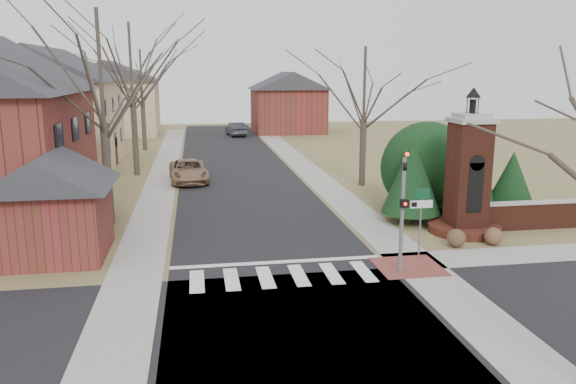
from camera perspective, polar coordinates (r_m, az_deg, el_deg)
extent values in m
plane|color=olive|center=(19.43, -0.22, -9.42)|extent=(120.00, 120.00, 0.00)
cube|color=black|center=(40.57, -5.19, 2.04)|extent=(8.00, 70.00, 0.01)
cube|color=black|center=(16.72, 1.47, -13.15)|extent=(120.00, 8.00, 0.01)
cube|color=silver|center=(20.17, -0.59, -8.56)|extent=(8.00, 2.20, 0.02)
cube|color=silver|center=(21.56, -1.20, -7.16)|extent=(8.00, 0.35, 0.02)
cube|color=gray|center=(41.26, 2.03, 2.26)|extent=(2.00, 60.00, 0.02)
cube|color=gray|center=(40.53, -12.54, 1.79)|extent=(2.00, 60.00, 0.02)
cube|color=brown|center=(21.56, 12.15, -7.44)|extent=(2.40, 2.40, 0.02)
cylinder|color=slate|center=(20.42, 11.51, -2.39)|extent=(0.14, 0.14, 4.20)
imported|color=black|center=(20.02, 11.75, 3.02)|extent=(0.15, 0.18, 0.90)
sphere|color=#FF0C05|center=(19.77, 12.01, 3.77)|extent=(0.14, 0.14, 0.14)
cube|color=black|center=(20.14, 11.75, -1.14)|extent=(0.28, 0.16, 0.30)
sphere|color=#FF0C05|center=(20.05, 11.84, -1.20)|extent=(0.11, 0.11, 0.11)
cylinder|color=slate|center=(22.35, 13.28, -3.32)|extent=(0.06, 0.06, 2.60)
cube|color=silver|center=(22.12, 13.40, -1.21)|extent=(0.90, 0.03, 0.30)
cube|color=black|center=(22.00, 12.70, -1.26)|extent=(0.22, 0.02, 0.18)
cube|color=#0D3F25|center=(22.04, 13.46, -0.20)|extent=(0.60, 0.03, 0.40)
cylinder|color=#512418|center=(26.67, 17.47, -3.53)|extent=(3.20, 3.20, 0.36)
cube|color=#512418|center=(26.15, 17.79, 1.37)|extent=(1.50, 1.50, 5.00)
cube|color=black|center=(25.58, 18.47, 0.41)|extent=(0.70, 0.10, 2.20)
cube|color=gray|center=(25.82, 18.16, 6.93)|extent=(1.70, 1.70, 0.20)
cube|color=gray|center=(25.80, 18.19, 7.38)|extent=(1.30, 1.30, 0.20)
cylinder|color=black|center=(25.78, 18.25, 8.26)|extent=(0.20, 0.20, 0.60)
cone|color=black|center=(25.75, 18.34, 9.59)|extent=(0.64, 0.64, 0.45)
cube|color=#512418|center=(28.85, 25.53, -2.13)|extent=(7.50, 0.40, 1.20)
cube|color=gray|center=(28.71, 25.65, -0.88)|extent=(7.50, 0.50, 0.10)
cube|color=beige|center=(46.24, -22.80, 6.39)|extent=(9.00, 12.00, 6.40)
cube|color=beige|center=(44.42, -27.20, 11.40)|extent=(0.75, 0.75, 3.50)
cube|color=maroon|center=(23.74, -22.82, -2.81)|extent=(4.00, 4.00, 2.80)
cube|color=maroon|center=(22.87, -26.40, 1.43)|extent=(0.75, 0.75, 1.82)
cube|color=beige|center=(66.59, -17.44, 8.12)|extent=(10.00, 8.00, 6.00)
cube|color=beige|center=(65.32, -20.34, 11.37)|extent=(0.75, 0.75, 3.08)
cube|color=maroon|center=(66.88, -0.02, 8.27)|extent=(8.00, 8.00, 5.00)
cube|color=maroon|center=(64.82, -1.78, 11.14)|extent=(0.75, 0.75, 2.80)
cylinder|color=#473D33|center=(27.68, 12.29, -2.52)|extent=(0.20, 0.20, 0.50)
cone|color=black|center=(27.23, 12.49, 1.66)|extent=(2.80, 2.80, 3.60)
cylinder|color=#473D33|center=(30.07, 17.31, -1.62)|extent=(0.20, 0.20, 0.50)
cone|color=black|center=(29.62, 17.60, 2.80)|extent=(3.40, 3.40, 4.20)
cylinder|color=#473D33|center=(30.18, 21.55, -1.88)|extent=(0.20, 0.20, 0.50)
cone|color=black|center=(29.84, 21.80, 1.20)|extent=(2.40, 2.40, 2.80)
sphere|color=black|center=(30.18, 13.92, 2.80)|extent=(4.80, 4.80, 4.80)
cylinder|color=#473D33|center=(27.56, -17.87, 1.72)|extent=(0.40, 0.40, 4.83)
cylinder|color=#473D33|center=(40.31, -15.27, 5.21)|extent=(0.40, 0.40, 5.04)
cylinder|color=#473D33|center=(53.26, -14.44, 6.53)|extent=(0.40, 0.40, 4.41)
cylinder|color=#473D33|center=(35.74, 7.59, 4.00)|extent=(0.40, 0.40, 4.20)
imported|color=#946F51|center=(37.40, -10.07, 2.13)|extent=(2.74, 5.32, 1.43)
imported|color=#34363B|center=(63.17, -5.32, 6.38)|extent=(2.17, 4.72, 1.50)
sphere|color=brown|center=(24.30, 16.71, -4.51)|extent=(0.77, 0.77, 0.77)
sphere|color=brown|center=(25.07, 20.15, -4.25)|extent=(0.75, 0.75, 0.75)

